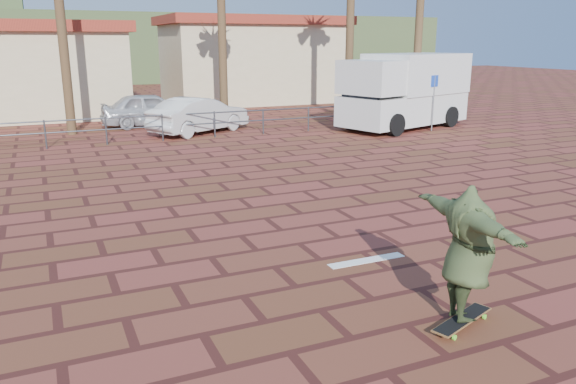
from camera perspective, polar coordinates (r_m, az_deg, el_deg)
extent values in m
plane|color=maroon|center=(10.31, 1.14, -5.28)|extent=(120.00, 120.00, 0.00)
cube|color=white|center=(9.64, 7.99, -6.89)|extent=(1.40, 0.22, 0.01)
cylinder|color=#47494F|center=(20.98, -23.43, 5.38)|extent=(0.06, 0.06, 1.00)
cylinder|color=#47494F|center=(21.09, -17.99, 5.92)|extent=(0.06, 0.06, 1.00)
cylinder|color=#47494F|center=(21.38, -12.63, 6.41)|extent=(0.06, 0.06, 1.00)
cylinder|color=#47494F|center=(21.85, -7.46, 6.83)|extent=(0.06, 0.06, 1.00)
cylinder|color=#47494F|center=(22.49, -2.54, 7.17)|extent=(0.06, 0.06, 1.00)
cylinder|color=#47494F|center=(23.28, 2.09, 7.44)|extent=(0.06, 0.06, 1.00)
cylinder|color=#47494F|center=(24.22, 6.39, 7.66)|extent=(0.06, 0.06, 1.00)
cylinder|color=#47494F|center=(25.28, 10.35, 7.81)|extent=(0.06, 0.06, 1.00)
cylinder|color=#47494F|center=(26.44, 13.98, 7.93)|extent=(0.06, 0.06, 1.00)
cylinder|color=#47494F|center=(21.32, -12.70, 7.60)|extent=(24.00, 0.05, 0.05)
cylinder|color=#47494F|center=(21.37, -12.64, 6.54)|extent=(24.00, 0.05, 0.05)
cylinder|color=brown|center=(23.79, -22.02, 15.26)|extent=(0.36, 0.36, 8.20)
cylinder|color=brown|center=(25.42, -6.67, 14.21)|extent=(0.36, 0.36, 6.50)
cylinder|color=brown|center=(26.25, 6.31, 15.67)|extent=(0.36, 0.36, 7.80)
cylinder|color=brown|center=(27.07, 13.19, 16.41)|extent=(0.36, 0.36, 8.80)
cube|color=beige|center=(34.94, -3.67, 12.84)|extent=(10.00, 6.00, 4.50)
cube|color=maroon|center=(34.94, -3.74, 16.94)|extent=(10.60, 6.60, 0.50)
cube|color=#384C28|center=(58.90, -20.46, 13.58)|extent=(70.00, 18.00, 6.00)
cube|color=olive|center=(7.79, 17.29, -12.25)|extent=(1.14, 0.62, 0.02)
cube|color=black|center=(7.78, 17.30, -12.17)|extent=(1.09, 0.59, 0.00)
cube|color=silver|center=(7.50, 15.80, -13.52)|extent=(0.12, 0.19, 0.03)
cube|color=silver|center=(8.11, 18.63, -11.46)|extent=(0.12, 0.19, 0.03)
cylinder|color=#6EE630|center=(7.47, 16.54, -13.97)|extent=(0.08, 0.05, 0.07)
cylinder|color=#6EE630|center=(7.56, 15.03, -13.47)|extent=(0.08, 0.05, 0.07)
cylinder|color=#6EE630|center=(8.09, 19.33, -11.86)|extent=(0.08, 0.05, 0.07)
cylinder|color=#6EE630|center=(8.17, 17.90, -11.44)|extent=(0.08, 0.05, 0.07)
imported|color=#384625|center=(7.43, 17.84, -6.00)|extent=(0.90, 2.26, 1.79)
cube|color=silver|center=(24.57, 11.65, 8.32)|extent=(6.40, 4.09, 1.21)
cube|color=silver|center=(25.07, 12.92, 11.66)|extent=(4.96, 3.73, 1.65)
cube|color=silver|center=(22.83, 8.57, 11.44)|extent=(2.41, 2.84, 1.32)
cube|color=black|center=(22.33, 7.31, 10.13)|extent=(0.62, 1.81, 0.72)
cylinder|color=black|center=(22.36, 10.85, 6.72)|extent=(0.93, 0.56, 0.88)
cylinder|color=black|center=(23.84, 6.45, 7.40)|extent=(0.93, 0.56, 0.88)
cylinder|color=black|center=(25.40, 16.13, 7.37)|extent=(0.93, 0.56, 0.88)
cylinder|color=black|center=(26.71, 11.94, 7.98)|extent=(0.93, 0.56, 0.88)
imported|color=#AEAFB5|center=(25.29, -13.72, 8.15)|extent=(4.31, 1.83, 1.45)
imported|color=silver|center=(23.02, -9.01, 7.73)|extent=(4.54, 3.45, 1.44)
cylinder|color=gray|center=(24.02, 14.53, 8.69)|extent=(0.06, 0.06, 2.23)
cube|color=#193FB2|center=(23.94, 14.67, 10.85)|extent=(0.44, 0.18, 0.46)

